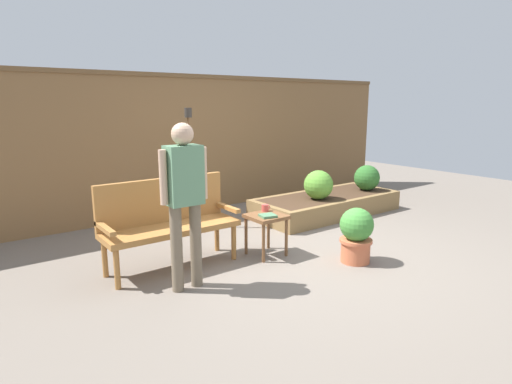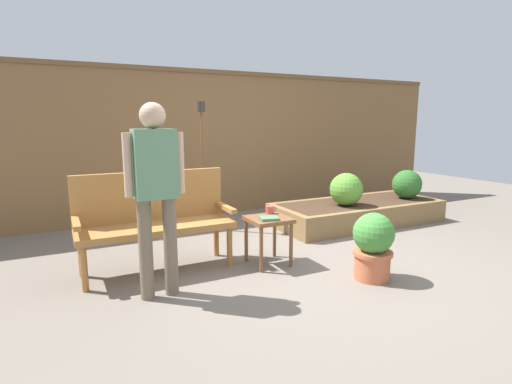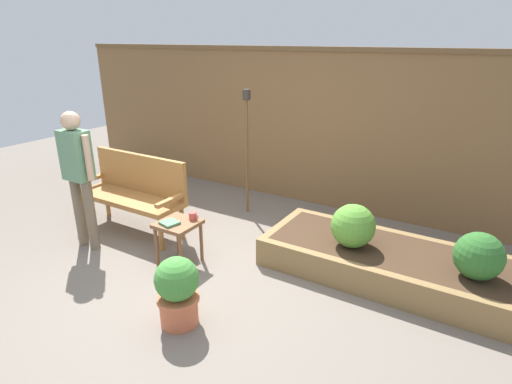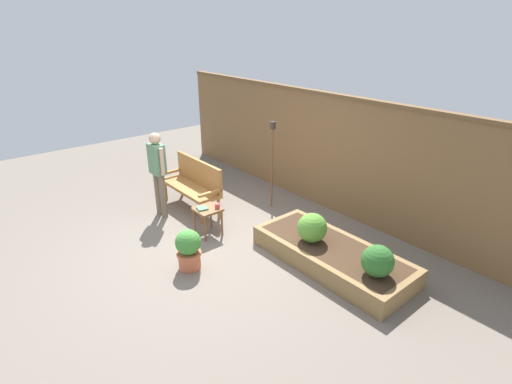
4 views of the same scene
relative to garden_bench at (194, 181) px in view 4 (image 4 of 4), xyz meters
The scene contains 12 objects.
ground_plane 1.63m from the garden_bench, 23.88° to the right, with size 14.00×14.00×0.00m, color #70665B.
fence_back 2.49m from the garden_bench, 54.61° to the left, with size 8.40×0.14×2.16m.
garden_bench is the anchor object (origin of this frame).
side_table 1.11m from the garden_bench, 20.65° to the right, with size 0.40×0.40×0.48m.
cup_on_table 1.15m from the garden_bench, 12.59° to the right, with size 0.11×0.08×0.08m.
book_on_table 1.10m from the garden_bench, 25.16° to the right, with size 0.17×0.16×0.03m, color #4C7A56.
potted_boxwood 2.06m from the garden_bench, 34.22° to the right, with size 0.37×0.37×0.61m.
raised_planter_bed 3.01m from the garden_bench, ahead, with size 2.40×1.00×0.30m.
shrub_near_bench 2.67m from the garden_bench, ahead, with size 0.44×0.44×0.44m.
shrub_far_corner 3.78m from the garden_bench, ahead, with size 0.42×0.42×0.42m.
tiki_torch 1.58m from the garden_bench, 52.23° to the left, with size 0.10×0.10×1.66m.
person_by_bench 0.76m from the garden_bench, 100.37° to the right, with size 0.47×0.20×1.56m.
Camera 4 is at (4.61, -2.88, 3.30)m, focal length 27.65 mm.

